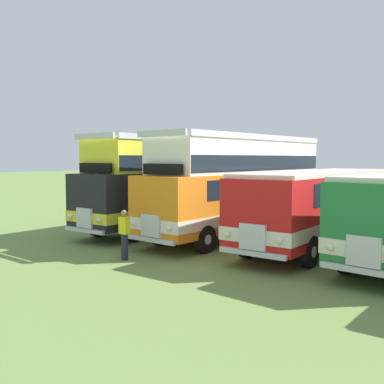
% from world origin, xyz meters
% --- Properties ---
extents(ground_plane, '(200.00, 200.00, 0.00)m').
position_xyz_m(ground_plane, '(0.00, 0.00, 0.00)').
color(ground_plane, olive).
extents(bus_first_in_row, '(2.91, 10.85, 4.52)m').
position_xyz_m(bus_first_in_row, '(-7.55, -0.25, 2.36)').
color(bus_first_in_row, black).
rests_on(bus_first_in_row, ground).
extents(bus_second_in_row, '(2.69, 11.26, 4.52)m').
position_xyz_m(bus_second_in_row, '(-3.77, 0.20, 2.36)').
color(bus_second_in_row, orange).
rests_on(bus_second_in_row, ground).
extents(bus_third_in_row, '(2.92, 10.52, 2.99)m').
position_xyz_m(bus_third_in_row, '(-0.00, 0.08, 1.75)').
color(bus_third_in_row, red).
rests_on(bus_third_in_row, ground).
extents(marshal_person, '(0.36, 0.24, 1.73)m').
position_xyz_m(marshal_person, '(-4.13, -6.47, 0.89)').
color(marshal_person, '#23232D').
rests_on(marshal_person, ground).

